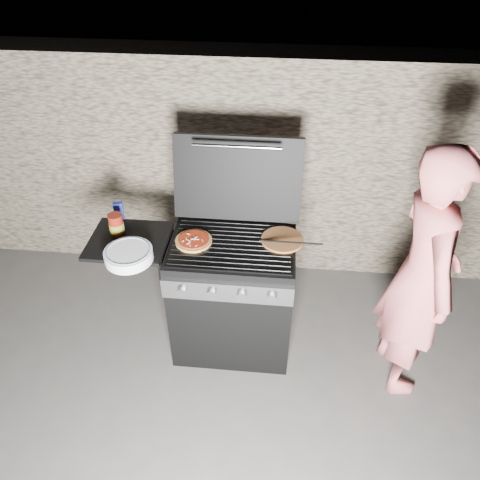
# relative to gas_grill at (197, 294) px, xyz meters

# --- Properties ---
(ground) EXTENTS (50.00, 50.00, 0.00)m
(ground) POSITION_rel_gas_grill_xyz_m (0.25, 0.00, -0.46)
(ground) COLOR #3E3D3C
(stone_wall) EXTENTS (8.00, 0.35, 1.80)m
(stone_wall) POSITION_rel_gas_grill_xyz_m (0.25, 1.05, 0.44)
(stone_wall) COLOR gray
(stone_wall) RESTS_ON ground
(gas_grill) EXTENTS (1.34, 0.79, 0.91)m
(gas_grill) POSITION_rel_gas_grill_xyz_m (0.00, 0.00, 0.00)
(gas_grill) COLOR black
(gas_grill) RESTS_ON ground
(pizza_topped) EXTENTS (0.29, 0.29, 0.03)m
(pizza_topped) POSITION_rel_gas_grill_xyz_m (0.00, 0.00, 0.47)
(pizza_topped) COLOR tan
(pizza_topped) RESTS_ON gas_grill
(pizza_plain) EXTENTS (0.34, 0.34, 0.01)m
(pizza_plain) POSITION_rel_gas_grill_xyz_m (0.56, 0.07, 0.46)
(pizza_plain) COLOR #C07C48
(pizza_plain) RESTS_ON gas_grill
(sauce_jar) EXTENTS (0.11, 0.11, 0.14)m
(sauce_jar) POSITION_rel_gas_grill_xyz_m (-0.51, 0.06, 0.52)
(sauce_jar) COLOR maroon
(sauce_jar) RESTS_ON gas_grill
(blue_carton) EXTENTS (0.07, 0.05, 0.13)m
(blue_carton) POSITION_rel_gas_grill_xyz_m (-0.54, 0.22, 0.51)
(blue_carton) COLOR #1B269D
(blue_carton) RESTS_ON gas_grill
(plate_stack) EXTENTS (0.31, 0.31, 0.07)m
(plate_stack) POSITION_rel_gas_grill_xyz_m (-0.36, -0.20, 0.48)
(plate_stack) COLOR white
(plate_stack) RESTS_ON gas_grill
(person) EXTENTS (0.49, 0.67, 1.72)m
(person) POSITION_rel_gas_grill_xyz_m (1.39, -0.14, 0.41)
(person) COLOR #DC6868
(person) RESTS_ON ground
(tongs) EXTENTS (0.39, 0.10, 0.08)m
(tongs) POSITION_rel_gas_grill_xyz_m (0.61, 0.00, 0.50)
(tongs) COLOR black
(tongs) RESTS_ON gas_grill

